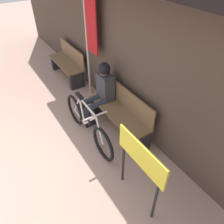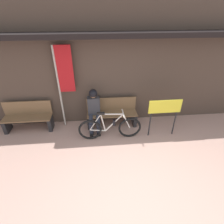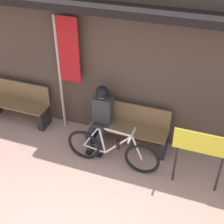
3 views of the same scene
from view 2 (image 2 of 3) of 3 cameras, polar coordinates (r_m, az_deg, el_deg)
ground_plane at (r=3.69m, az=6.61°, el=-25.85°), size 24.00×24.00×0.00m
storefront_wall at (r=4.86m, az=1.60°, el=14.54°), size 12.00×0.56×3.20m
park_bench_near at (r=5.11m, az=-0.06°, el=-0.54°), size 1.43×0.42×0.82m
bicycle at (r=4.60m, az=-0.64°, el=-5.19°), size 1.66×0.40×0.82m
person_seated at (r=4.84m, az=-5.92°, el=1.42°), size 0.34×0.65×1.18m
park_bench_far at (r=5.46m, az=-25.71°, el=-1.80°), size 1.31×0.42×0.82m
banner_pole at (r=4.77m, az=-15.73°, el=10.81°), size 0.45×0.05×2.29m
signboard at (r=4.66m, az=16.79°, el=0.74°), size 0.85×0.04×1.08m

